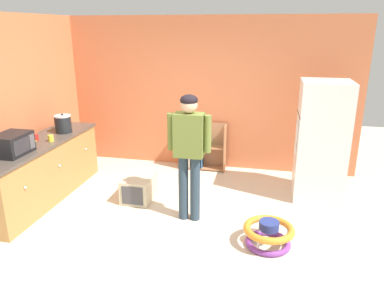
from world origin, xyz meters
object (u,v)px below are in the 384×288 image
object	(u,v)px
yellow_cup	(51,138)
red_cup	(36,137)
green_glass_bottle	(58,123)
baby_walker	(268,234)
banana_bunch	(33,142)
pet_carrier	(139,188)
bookshelf	(201,149)
refrigerator	(321,141)
crock_pot	(63,124)
kitchen_counter	(41,171)
standing_person	(189,146)
microwave	(12,144)

from	to	relation	value
yellow_cup	red_cup	xyz separation A→B (m)	(-0.24, -0.00, 0.00)
green_glass_bottle	baby_walker	bearing A→B (deg)	-20.31
banana_bunch	pet_carrier	bearing A→B (deg)	15.06
pet_carrier	bookshelf	bearing A→B (deg)	65.95
refrigerator	crock_pot	distance (m)	3.98
kitchen_counter	banana_bunch	world-z (taller)	banana_bunch
kitchen_counter	green_glass_bottle	distance (m)	0.91
kitchen_counter	standing_person	distance (m)	2.37
kitchen_counter	baby_walker	world-z (taller)	kitchen_counter
red_cup	banana_bunch	bearing A→B (deg)	-68.27
kitchen_counter	banana_bunch	distance (m)	0.49
kitchen_counter	pet_carrier	distance (m)	1.48
bookshelf	red_cup	distance (m)	2.80
refrigerator	yellow_cup	xyz separation A→B (m)	(-3.87, -0.89, 0.06)
kitchen_counter	green_glass_bottle	size ratio (longest dim) A/B	9.77
yellow_cup	baby_walker	bearing A→B (deg)	-11.28
pet_carrier	green_glass_bottle	bearing A→B (deg)	164.07
standing_person	microwave	distance (m)	2.32
green_glass_bottle	red_cup	size ratio (longest dim) A/B	2.59
green_glass_bottle	yellow_cup	xyz separation A→B (m)	(0.27, -0.64, -0.05)
baby_walker	pet_carrier	bearing A→B (deg)	156.43
kitchen_counter	baby_walker	bearing A→B (deg)	-9.48
kitchen_counter	refrigerator	bearing A→B (deg)	13.35
banana_bunch	kitchen_counter	bearing A→B (deg)	89.40
pet_carrier	crock_pot	bearing A→B (deg)	168.34
pet_carrier	yellow_cup	world-z (taller)	yellow_cup
bookshelf	pet_carrier	bearing A→B (deg)	-114.05
crock_pot	yellow_cup	xyz separation A→B (m)	(0.08, -0.48, -0.09)
pet_carrier	crock_pot	xyz separation A→B (m)	(-1.33, 0.27, 0.86)
bookshelf	microwave	size ratio (longest dim) A/B	1.77
kitchen_counter	standing_person	bearing A→B (deg)	-3.14
microwave	crock_pot	world-z (taller)	crock_pot
bookshelf	green_glass_bottle	bearing A→B (deg)	-154.26
bookshelf	red_cup	world-z (taller)	red_cup
baby_walker	banana_bunch	size ratio (longest dim) A/B	3.82
baby_walker	yellow_cup	world-z (taller)	yellow_cup
standing_person	bookshelf	bearing A→B (deg)	96.46
bookshelf	microwave	xyz separation A→B (m)	(-2.07, -2.30, 0.67)
standing_person	pet_carrier	world-z (taller)	standing_person
yellow_cup	bookshelf	bearing A→B (deg)	41.54
bookshelf	baby_walker	distance (m)	2.66
microwave	yellow_cup	world-z (taller)	microwave
microwave	red_cup	world-z (taller)	microwave
standing_person	crock_pot	distance (m)	2.30
pet_carrier	yellow_cup	bearing A→B (deg)	-170.43
pet_carrier	crock_pot	size ratio (longest dim) A/B	1.80
bookshelf	microwave	bearing A→B (deg)	-131.89
standing_person	green_glass_bottle	distance (m)	2.53
microwave	banana_bunch	size ratio (longest dim) A/B	3.03
refrigerator	bookshelf	size ratio (longest dim) A/B	2.09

